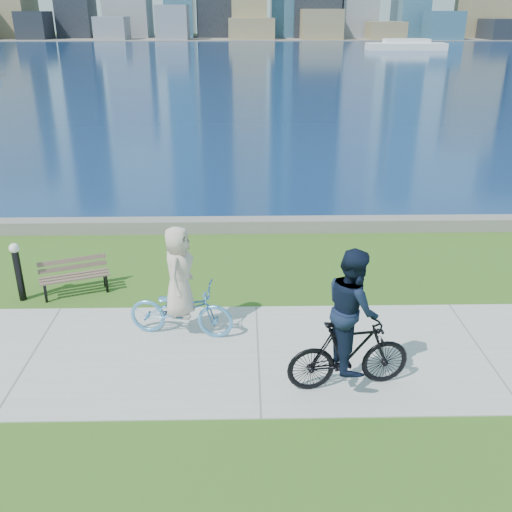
{
  "coord_description": "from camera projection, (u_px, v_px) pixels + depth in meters",
  "views": [
    {
      "loc": [
        -0.21,
        -8.59,
        5.6
      ],
      "look_at": [
        0.0,
        1.87,
        1.1
      ],
      "focal_mm": 40.0,
      "sensor_mm": 36.0,
      "label": 1
    }
  ],
  "objects": [
    {
      "name": "ferry_far",
      "position": [
        406.0,
        45.0,
        88.88
      ],
      "size": [
        12.22,
        3.49,
        1.66
      ],
      "color": "white",
      "rests_on": "ground"
    },
    {
      "name": "far_shore",
      "position": [
        244.0,
        38.0,
        129.47
      ],
      "size": [
        320.0,
        30.0,
        0.12
      ],
      "primitive_type": "cube",
      "color": "slate",
      "rests_on": "ground"
    },
    {
      "name": "bollard_lamp",
      "position": [
        18.0,
        268.0,
        11.75
      ],
      "size": [
        0.21,
        0.21,
        1.28
      ],
      "color": "black",
      "rests_on": "ground"
    },
    {
      "name": "seawall",
      "position": [
        253.0,
        225.0,
        15.74
      ],
      "size": [
        90.0,
        0.5,
        0.35
      ],
      "primitive_type": "cube",
      "color": "slate",
      "rests_on": "ground"
    },
    {
      "name": "cyclist_man",
      "position": [
        351.0,
        332.0,
        8.84
      ],
      "size": [
        0.86,
        2.05,
        2.39
      ],
      "rotation": [
        0.0,
        0.0,
        1.72
      ],
      "color": "black",
      "rests_on": "ground"
    },
    {
      "name": "ground",
      "position": [
        258.0,
        354.0,
        10.11
      ],
      "size": [
        320.0,
        320.0,
        0.0
      ],
      "primitive_type": "plane",
      "color": "#2F5817",
      "rests_on": "ground"
    },
    {
      "name": "concrete_path",
      "position": [
        258.0,
        354.0,
        10.11
      ],
      "size": [
        80.0,
        3.5,
        0.02
      ],
      "primitive_type": "cube",
      "color": "#ACABA6",
      "rests_on": "ground"
    },
    {
      "name": "park_bench",
      "position": [
        74.0,
        273.0,
        12.17
      ],
      "size": [
        1.51,
        0.96,
        0.74
      ],
      "rotation": [
        0.0,
        0.0,
        0.36
      ],
      "color": "black",
      "rests_on": "ground"
    },
    {
      "name": "cyclist_woman",
      "position": [
        180.0,
        296.0,
        10.42
      ],
      "size": [
        1.0,
        2.05,
        2.14
      ],
      "rotation": [
        0.0,
        0.0,
        1.4
      ],
      "color": "#589FD5",
      "rests_on": "ground"
    },
    {
      "name": "bay_water",
      "position": [
        245.0,
        57.0,
        76.23
      ],
      "size": [
        320.0,
        131.0,
        0.01
      ],
      "primitive_type": "cube",
      "color": "#0B244C",
      "rests_on": "ground"
    }
  ]
}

